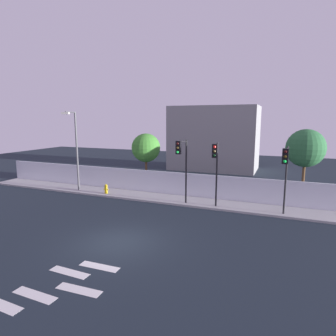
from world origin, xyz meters
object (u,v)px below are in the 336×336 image
Objects in this scene: roadside_tree_leftmost at (146,148)px; roadside_tree_midleft at (306,148)px; traffic_light_right at (286,166)px; fire_hydrant at (106,188)px; traffic_light_left at (182,158)px; traffic_light_center at (216,161)px; street_lamp_curbside at (75,145)px.

roadside_tree_leftmost is 0.90× the size of roadside_tree_midleft.
traffic_light_right reaches higher than fire_hydrant.
traffic_light_right is 13.83m from fire_hydrant.
traffic_light_left is 6.68m from traffic_light_right.
traffic_light_center is at bearing 0.53° from traffic_light_left.
traffic_light_right is 16.36m from street_lamp_curbside.
traffic_light_right is 4.55m from roadside_tree_midleft.
traffic_light_center is 4.32m from traffic_light_right.
traffic_light_left is 6.02× the size of fire_hydrant.
roadside_tree_leftmost is (-4.84, 4.13, 0.15)m from traffic_light_left.
traffic_light_center is at bearing -4.34° from fire_hydrant.
roadside_tree_midleft is (17.60, 3.51, 0.04)m from street_lamp_curbside.
traffic_light_left is 1.05× the size of traffic_light_right.
street_lamp_curbside is 8.71× the size of fire_hydrant.
traffic_light_center is 9.66m from fire_hydrant.
fire_hydrant is at bearing 176.22° from traffic_light_right.
fire_hydrant is at bearing -120.44° from roadside_tree_leftmost.
traffic_light_right is 12.30m from roadside_tree_leftmost.
street_lamp_curbside is (-16.33, 0.79, 0.71)m from traffic_light_right.
street_lamp_curbside is (-12.01, 0.60, 0.65)m from traffic_light_center.
roadside_tree_midleft is (1.27, 4.30, 0.74)m from traffic_light_right.
roadside_tree_leftmost reaches higher than traffic_light_right.
traffic_light_left is 6.36m from roadside_tree_leftmost.
traffic_light_left is 0.93× the size of roadside_tree_leftmost.
roadside_tree_midleft is (12.79, 0.00, 0.45)m from roadside_tree_leftmost.
fire_hydrant is 15.58m from roadside_tree_midleft.
roadside_tree_leftmost is (2.00, 3.41, 3.10)m from fire_hydrant.
roadside_tree_midleft reaches higher than traffic_light_right.
traffic_light_left is 0.84× the size of roadside_tree_midleft.
fire_hydrant is 5.02m from roadside_tree_leftmost.
traffic_light_left is at bearing -6.01° from fire_hydrant.
traffic_light_left is 7.48m from fire_hydrant.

